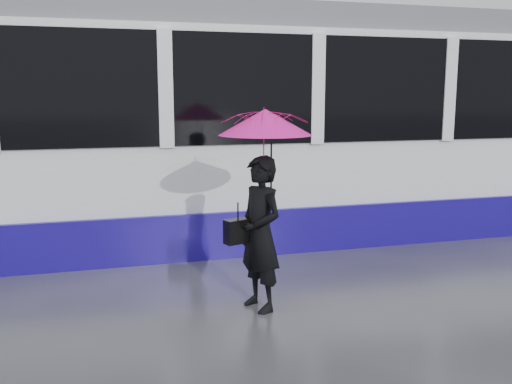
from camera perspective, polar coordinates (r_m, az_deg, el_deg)
name	(u,v)px	position (r m, az deg, el deg)	size (l,w,h in m)	color
ground	(300,284)	(6.59, 4.39, -9.20)	(90.00, 90.00, 0.00)	#292A2E
rails	(244,233)	(8.88, -1.23, -4.12)	(34.00, 1.51, 0.02)	#3F3D38
tram	(429,125)	(9.94, 16.96, 6.44)	(26.00, 2.56, 3.35)	white
woman	(260,234)	(5.65, 0.41, -4.19)	(0.56, 0.37, 1.55)	black
umbrella	(265,140)	(5.52, 0.93, 5.18)	(1.16, 1.16, 1.05)	#E91393
handbag	(238,231)	(5.61, -1.81, -3.92)	(0.30, 0.21, 0.42)	black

